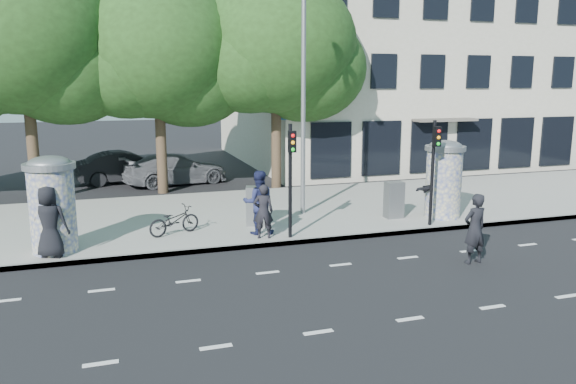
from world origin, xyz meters
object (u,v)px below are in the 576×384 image
object	(u,v)px
cabinet_right	(394,200)
car_right	(176,169)
street_lamp	(304,80)
ped_a	(50,222)
ad_column_right	(444,177)
ped_c	(258,202)
cabinet_left	(256,206)
bicycle	(174,221)
car_mid	(126,167)
traffic_pole_far	(434,162)
ped_f	(440,191)
ad_column_left	(52,202)
traffic_pole_near	(291,169)
ped_b	(263,211)
man_road	(475,229)

from	to	relation	value
cabinet_right	car_right	world-z (taller)	car_right
street_lamp	ped_a	bearing A→B (deg)	-161.65
ad_column_right	ped_c	size ratio (longest dim) A/B	1.35
ped_c	cabinet_left	xyz separation A→B (m)	(0.17, 1.03, -0.35)
ad_column_right	cabinet_right	bearing A→B (deg)	166.39
bicycle	car_mid	world-z (taller)	car_mid
ped_a	car_mid	distance (m)	12.06
ped_a	ped_c	world-z (taller)	ped_c
ped_c	car_mid	world-z (taller)	ped_c
traffic_pole_far	ped_a	size ratio (longest dim) A/B	1.75
ped_f	ad_column_left	bearing A→B (deg)	-5.21
ped_c	ped_f	size ratio (longest dim) A/B	1.06
ad_column_left	traffic_pole_near	world-z (taller)	traffic_pole_near
ad_column_right	cabinet_right	world-z (taller)	ad_column_right
bicycle	car_right	size ratio (longest dim) A/B	0.34
ped_b	bicycle	world-z (taller)	ped_b
car_right	bicycle	bearing A→B (deg)	159.44
traffic_pole_far	traffic_pole_near	bearing A→B (deg)	180.00
ad_column_right	ped_f	size ratio (longest dim) A/B	1.43
ped_c	car_mid	bearing A→B (deg)	-64.11
ad_column_right	cabinet_left	distance (m)	6.52
traffic_pole_near	traffic_pole_far	size ratio (longest dim) A/B	1.00
car_right	traffic_pole_far	bearing A→B (deg)	-160.95
car_mid	ped_c	bearing A→B (deg)	-171.41
traffic_pole_near	ad_column_left	bearing A→B (deg)	173.89
traffic_pole_far	man_road	xyz separation A→B (m)	(-0.78, -3.32, -1.29)
ped_b	ped_f	size ratio (longest dim) A/B	0.88
bicycle	cabinet_left	world-z (taller)	cabinet_left
ad_column_right	ped_f	world-z (taller)	ad_column_right
ad_column_right	bicycle	world-z (taller)	ad_column_right
bicycle	traffic_pole_far	bearing A→B (deg)	-121.78
traffic_pole_near	cabinet_right	world-z (taller)	traffic_pole_near
cabinet_right	ad_column_right	bearing A→B (deg)	-12.44
ped_b	cabinet_right	world-z (taller)	ped_b
cabinet_left	cabinet_right	xyz separation A→B (m)	(4.77, -0.47, -0.01)
traffic_pole_far	ped_a	world-z (taller)	traffic_pole_far
ped_f	man_road	world-z (taller)	ped_f
ped_a	ad_column_left	bearing A→B (deg)	-73.02
ad_column_right	ad_column_left	bearing A→B (deg)	-179.08
bicycle	car_mid	size ratio (longest dim) A/B	0.37
traffic_pole_far	street_lamp	world-z (taller)	street_lamp
ped_b	ped_c	xyz separation A→B (m)	(-0.01, 0.52, 0.17)
ad_column_left	ped_b	bearing A→B (deg)	-4.72
traffic_pole_near	ped_b	bearing A→B (deg)	163.83
ad_column_left	street_lamp	bearing A→B (deg)	14.94
ped_f	ped_a	bearing A→B (deg)	-2.72
cabinet_left	car_right	bearing A→B (deg)	115.12
ped_a	ped_f	distance (m)	12.28
cabinet_right	ped_b	bearing A→B (deg)	-166.45
ped_a	car_mid	world-z (taller)	ped_a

